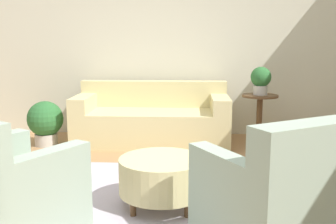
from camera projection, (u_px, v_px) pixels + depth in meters
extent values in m
plane|color=#AD7F51|center=(148.00, 207.00, 3.43)|extent=(16.00, 16.00, 0.00)
cube|color=beige|center=(166.00, 43.00, 6.01)|extent=(9.63, 0.12, 2.80)
cube|color=#BCB2C1|center=(148.00, 207.00, 3.43)|extent=(3.29, 2.46, 0.01)
cube|color=beige|center=(152.00, 127.00, 5.59)|extent=(2.15, 0.92, 0.46)
cube|color=beige|center=(154.00, 94.00, 5.87)|extent=(2.15, 0.20, 0.38)
cube|color=beige|center=(84.00, 103.00, 5.56)|extent=(0.24, 0.88, 0.21)
cube|color=beige|center=(220.00, 104.00, 5.46)|extent=(0.24, 0.88, 0.21)
cube|color=brown|center=(149.00, 149.00, 5.20)|extent=(1.94, 0.05, 0.06)
cube|color=#9EB29E|center=(9.00, 216.00, 2.77)|extent=(1.12, 1.12, 0.41)
cube|color=#9EB29E|center=(40.00, 176.00, 2.54)|extent=(0.52, 0.75, 0.30)
cube|color=brown|center=(53.00, 219.00, 3.12)|extent=(0.66, 0.41, 0.06)
cube|color=#9EB29E|center=(270.00, 222.00, 2.68)|extent=(1.12, 1.12, 0.41)
cube|color=#9EB29E|center=(310.00, 167.00, 2.32)|extent=(0.80, 0.58, 0.55)
cube|color=#9EB29E|center=(307.00, 164.00, 2.79)|extent=(0.52, 0.75, 0.30)
cube|color=#9EB29E|center=(230.00, 179.00, 2.48)|extent=(0.52, 0.75, 0.30)
cube|color=brown|center=(235.00, 223.00, 3.05)|extent=(0.66, 0.41, 0.06)
cylinder|color=beige|center=(162.00, 175.00, 3.41)|extent=(0.74, 0.74, 0.31)
cylinder|color=brown|center=(133.00, 209.00, 3.24)|extent=(0.05, 0.05, 0.12)
cylinder|color=brown|center=(187.00, 210.00, 3.21)|extent=(0.05, 0.05, 0.12)
cylinder|color=brown|center=(140.00, 189.00, 3.68)|extent=(0.05, 0.05, 0.12)
cylinder|color=brown|center=(187.00, 190.00, 3.65)|extent=(0.05, 0.05, 0.12)
cylinder|color=brown|center=(260.00, 96.00, 5.37)|extent=(0.49, 0.49, 0.03)
cylinder|color=brown|center=(259.00, 121.00, 5.43)|extent=(0.08, 0.08, 0.68)
cylinder|color=brown|center=(258.00, 144.00, 5.49)|extent=(0.27, 0.27, 0.03)
cylinder|color=beige|center=(260.00, 90.00, 5.36)|extent=(0.19, 0.19, 0.13)
sphere|color=#2D6B33|center=(261.00, 77.00, 5.32)|extent=(0.28, 0.28, 0.28)
cylinder|color=beige|center=(46.00, 139.00, 5.47)|extent=(0.31, 0.31, 0.17)
sphere|color=#2D6B33|center=(45.00, 119.00, 5.42)|extent=(0.49, 0.49, 0.49)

